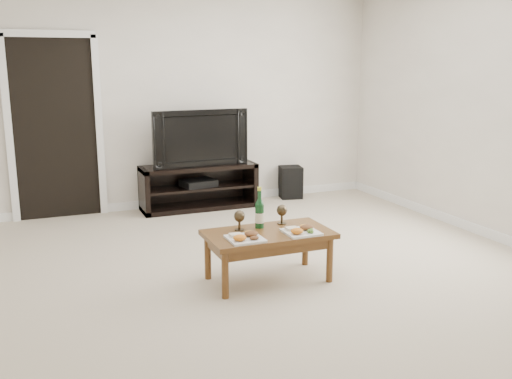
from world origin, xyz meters
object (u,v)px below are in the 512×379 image
object	(u,v)px
television	(198,137)
coffee_table	(268,256)
media_console	(199,187)
subwoofer	(290,182)

from	to	relation	value
television	coffee_table	distance (m)	2.63
television	coffee_table	size ratio (longest dim) A/B	1.15
media_console	subwoofer	bearing A→B (deg)	4.37
media_console	coffee_table	distance (m)	2.54
television	coffee_table	xyz separation A→B (m)	(-0.16, -2.54, -0.68)
television	media_console	bearing A→B (deg)	0.00
subwoofer	media_console	bearing A→B (deg)	-163.95
television	subwoofer	xyz separation A→B (m)	(1.31, 0.10, -0.68)
subwoofer	coffee_table	size ratio (longest dim) A/B	0.41
media_console	television	xyz separation A→B (m)	(0.00, 0.00, 0.62)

